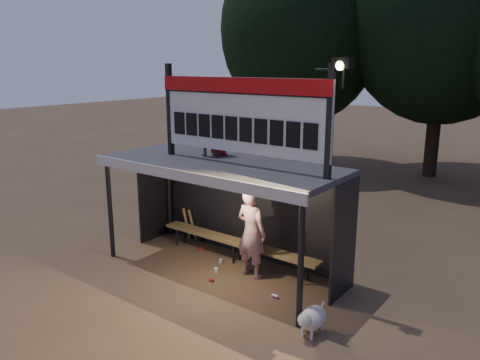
{
  "coord_description": "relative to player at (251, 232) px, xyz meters",
  "views": [
    {
      "loc": [
        5.8,
        -7.0,
        4.2
      ],
      "look_at": [
        0.2,
        0.4,
        1.9
      ],
      "focal_mm": 35.0,
      "sensor_mm": 36.0,
      "label": 1
    }
  ],
  "objects": [
    {
      "name": "ground",
      "position": [
        -0.66,
        -0.17,
        -0.93
      ],
      "size": [
        80.0,
        80.0,
        0.0
      ],
      "primitive_type": "plane",
      "color": "brown",
      "rests_on": "ground"
    },
    {
      "name": "dog",
      "position": [
        2.02,
        -1.15,
        -0.66
      ],
      "size": [
        0.36,
        0.81,
        0.49
      ],
      "color": "silver",
      "rests_on": "ground"
    },
    {
      "name": "player",
      "position": [
        0.0,
        0.0,
        0.0
      ],
      "size": [
        0.71,
        0.49,
        1.87
      ],
      "primitive_type": "imported",
      "rotation": [
        0.0,
        0.0,
        3.07
      ],
      "color": "silver",
      "rests_on": "ground"
    },
    {
      "name": "child_a",
      "position": [
        -1.26,
        0.19,
        1.97
      ],
      "size": [
        0.69,
        0.63,
        1.16
      ],
      "primitive_type": "imported",
      "rotation": [
        0.0,
        0.0,
        3.56
      ],
      "color": "slate",
      "rests_on": "dugout_shelter"
    },
    {
      "name": "tree_mid",
      "position": [
        0.34,
        11.33,
        5.23
      ],
      "size": [
        7.22,
        7.22,
        10.36
      ],
      "color": "black",
      "rests_on": "ground"
    },
    {
      "name": "scoreboard_assembly",
      "position": [
        -0.1,
        -0.18,
        2.39
      ],
      "size": [
        4.1,
        0.27,
        1.99
      ],
      "color": "black",
      "rests_on": "dugout_shelter"
    },
    {
      "name": "litter",
      "position": [
        -0.59,
        -0.19,
        -0.9
      ],
      "size": [
        2.72,
        1.16,
        0.08
      ],
      "color": "maroon",
      "rests_on": "ground"
    },
    {
      "name": "bats",
      "position": [
        -2.21,
        0.65,
        -0.5
      ],
      "size": [
        0.48,
        0.33,
        0.84
      ],
      "color": "#A47C4C",
      "rests_on": "ground"
    },
    {
      "name": "child_b",
      "position": [
        -1.12,
        0.36,
        1.92
      ],
      "size": [
        0.62,
        0.52,
        1.07
      ],
      "primitive_type": "imported",
      "rotation": [
        0.0,
        0.0,
        2.73
      ],
      "color": "maroon",
      "rests_on": "dugout_shelter"
    },
    {
      "name": "bench",
      "position": [
        -0.66,
        0.38,
        -0.5
      ],
      "size": [
        4.0,
        0.35,
        0.48
      ],
      "color": "olive",
      "rests_on": "ground"
    },
    {
      "name": "tree_left",
      "position": [
        -4.66,
        9.83,
        4.58
      ],
      "size": [
        6.46,
        6.46,
        9.27
      ],
      "color": "#302115",
      "rests_on": "ground"
    },
    {
      "name": "dugout_shelter",
      "position": [
        -0.66,
        0.08,
        0.91
      ],
      "size": [
        5.1,
        2.08,
        2.32
      ],
      "color": "#3F3E41",
      "rests_on": "ground"
    }
  ]
}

